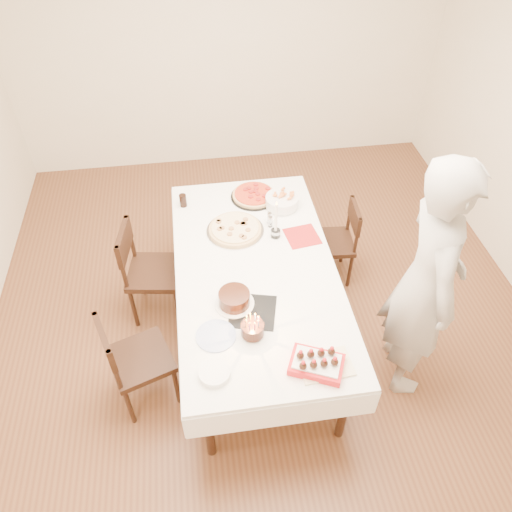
{
  "coord_description": "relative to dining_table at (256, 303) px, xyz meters",
  "views": [
    {
      "loc": [
        -0.45,
        -2.58,
        3.29
      ],
      "look_at": [
        -0.09,
        -0.12,
        0.88
      ],
      "focal_mm": 35.0,
      "sensor_mm": 36.0,
      "label": 1
    }
  ],
  "objects": [
    {
      "name": "floor",
      "position": [
        0.09,
        0.12,
        -0.38
      ],
      "size": [
        5.0,
        5.0,
        0.0
      ],
      "primitive_type": "plane",
      "color": "#58311E",
      "rests_on": "ground"
    },
    {
      "name": "wall_back",
      "position": [
        0.09,
        2.62,
        0.98
      ],
      "size": [
        4.5,
        0.04,
        2.7
      ],
      "primitive_type": "cube",
      "color": "beige",
      "rests_on": "floor"
    },
    {
      "name": "dining_table",
      "position": [
        0.0,
        0.0,
        0.0
      ],
      "size": [
        1.81,
        2.4,
        0.75
      ],
      "primitive_type": "cube",
      "rotation": [
        0.0,
        0.0,
        0.35
      ],
      "color": "white",
      "rests_on": "floor"
    },
    {
      "name": "chair_right_savory",
      "position": [
        0.74,
        0.57,
        0.01
      ],
      "size": [
        0.43,
        0.43,
        0.77
      ],
      "primitive_type": null,
      "rotation": [
        0.0,
        0.0,
        -0.08
      ],
      "color": "black",
      "rests_on": "floor"
    },
    {
      "name": "chair_left_savory",
      "position": [
        -0.76,
        0.37,
        0.07
      ],
      "size": [
        0.52,
        0.52,
        0.89
      ],
      "primitive_type": null,
      "rotation": [
        0.0,
        0.0,
        2.99
      ],
      "color": "black",
      "rests_on": "floor"
    },
    {
      "name": "chair_left_dessert",
      "position": [
        -0.86,
        -0.42,
        0.05
      ],
      "size": [
        0.55,
        0.55,
        0.85
      ],
      "primitive_type": null,
      "rotation": [
        0.0,
        0.0,
        3.48
      ],
      "color": "black",
      "rests_on": "floor"
    },
    {
      "name": "person",
      "position": [
        1.03,
        -0.47,
        0.57
      ],
      "size": [
        0.53,
        0.74,
        1.89
      ],
      "primitive_type": "imported",
      "rotation": [
        0.0,
        0.0,
        1.45
      ],
      "color": "#ADA8A3",
      "rests_on": "floor"
    },
    {
      "name": "pizza_white",
      "position": [
        -0.1,
        0.42,
        0.4
      ],
      "size": [
        0.56,
        0.56,
        0.04
      ],
      "primitive_type": "cylinder",
      "rotation": [
        0.0,
        0.0,
        -0.31
      ],
      "color": "beige",
      "rests_on": "dining_table"
    },
    {
      "name": "pizza_pepperoni",
      "position": [
        0.1,
        0.83,
        0.4
      ],
      "size": [
        0.48,
        0.48,
        0.04
      ],
      "primitive_type": "cylinder",
      "rotation": [
        0.0,
        0.0,
        0.29
      ],
      "color": "red",
      "rests_on": "dining_table"
    },
    {
      "name": "red_placemat",
      "position": [
        0.4,
        0.29,
        0.38
      ],
      "size": [
        0.27,
        0.27,
        0.01
      ],
      "primitive_type": "cube",
      "rotation": [
        0.0,
        0.0,
        0.14
      ],
      "color": "#B21E1E",
      "rests_on": "dining_table"
    },
    {
      "name": "pasta_bowl",
      "position": [
        0.31,
        0.68,
        0.43
      ],
      "size": [
        0.32,
        0.32,
        0.09
      ],
      "primitive_type": "cylinder",
      "rotation": [
        0.0,
        0.0,
        0.24
      ],
      "color": "white",
      "rests_on": "dining_table"
    },
    {
      "name": "taper_candle",
      "position": [
        0.2,
        0.32,
        0.54
      ],
      "size": [
        0.09,
        0.09,
        0.34
      ],
      "primitive_type": "cylinder",
      "rotation": [
        0.0,
        0.0,
        0.24
      ],
      "color": "white",
      "rests_on": "dining_table"
    },
    {
      "name": "shaker_pair",
      "position": [
        0.18,
        0.44,
        0.42
      ],
      "size": [
        0.09,
        0.09,
        0.1
      ],
      "primitive_type": null,
      "rotation": [
        0.0,
        0.0,
        0.13
      ],
      "color": "white",
      "rests_on": "dining_table"
    },
    {
      "name": "cola_glass",
      "position": [
        -0.48,
        0.8,
        0.43
      ],
      "size": [
        0.06,
        0.06,
        0.11
      ],
      "primitive_type": "cylinder",
      "rotation": [
        0.0,
        0.0,
        -0.0
      ],
      "color": "black",
      "rests_on": "dining_table"
    },
    {
      "name": "layer_cake",
      "position": [
        -0.19,
        -0.31,
        0.43
      ],
      "size": [
        0.33,
        0.33,
        0.11
      ],
      "primitive_type": "cylinder",
      "rotation": [
        0.0,
        0.0,
        -0.31
      ],
      "color": "#37180D",
      "rests_on": "dining_table"
    },
    {
      "name": "cake_board",
      "position": [
        -0.08,
        -0.39,
        0.38
      ],
      "size": [
        0.36,
        0.36,
        0.01
      ],
      "primitive_type": "cube",
      "rotation": [
        0.0,
        0.0,
        -0.25
      ],
      "color": "black",
      "rests_on": "dining_table"
    },
    {
      "name": "birthday_cake",
      "position": [
        -0.11,
        -0.57,
        0.46
      ],
      "size": [
        0.15,
        0.15,
        0.15
      ],
      "primitive_type": "cylinder",
      "rotation": [
        0.0,
        0.0,
        0.02
      ],
      "color": "#36170E",
      "rests_on": "dining_table"
    },
    {
      "name": "strawberry_box",
      "position": [
        0.24,
        -0.86,
        0.41
      ],
      "size": [
        0.37,
        0.32,
        0.08
      ],
      "primitive_type": null,
      "rotation": [
        0.0,
        0.0,
        -0.43
      ],
      "color": "red",
      "rests_on": "dining_table"
    },
    {
      "name": "box_lid",
      "position": [
        0.29,
        -0.86,
        0.38
      ],
      "size": [
        0.33,
        0.23,
        0.03
      ],
      "primitive_type": "cube",
      "rotation": [
        0.0,
        0.0,
        0.08
      ],
      "color": "beige",
      "rests_on": "dining_table"
    },
    {
      "name": "plate_stack",
      "position": [
        -0.37,
        -0.83,
        0.4
      ],
      "size": [
        0.23,
        0.23,
        0.04
      ],
      "primitive_type": "cylinder",
      "rotation": [
        0.0,
        0.0,
        -0.23
      ],
      "color": "white",
      "rests_on": "dining_table"
    },
    {
      "name": "china_plate",
      "position": [
        -0.34,
        -0.55,
        0.38
      ],
      "size": [
        0.29,
        0.29,
        0.01
      ],
      "primitive_type": "cylinder",
      "rotation": [
        0.0,
        0.0,
        -0.13
      ],
      "color": "white",
      "rests_on": "dining_table"
    }
  ]
}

